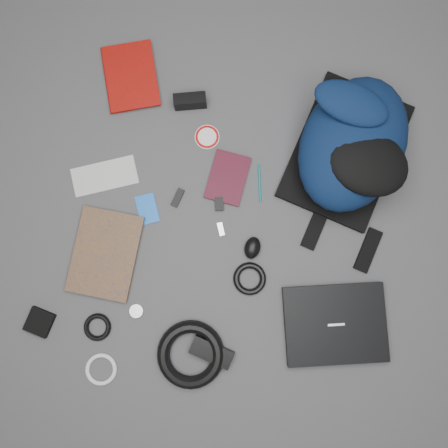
# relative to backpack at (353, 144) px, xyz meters

# --- Properties ---
(ground) EXTENTS (4.00, 4.00, 0.00)m
(ground) POSITION_rel_backpack_xyz_m (-0.38, -0.26, -0.10)
(ground) COLOR #4F4F51
(ground) RESTS_ON ground
(backpack) EXTENTS (0.49, 0.58, 0.20)m
(backpack) POSITION_rel_backpack_xyz_m (0.00, 0.00, 0.00)
(backpack) COLOR #071532
(backpack) RESTS_ON ground
(laptop) EXTENTS (0.34, 0.28, 0.03)m
(laptop) POSITION_rel_backpack_xyz_m (-0.01, -0.56, -0.09)
(laptop) COLOR black
(laptop) RESTS_ON ground
(textbook_red) EXTENTS (0.22, 0.26, 0.03)m
(textbook_red) POSITION_rel_backpack_xyz_m (-0.80, 0.19, -0.09)
(textbook_red) COLOR maroon
(textbook_red) RESTS_ON ground
(comic_book) EXTENTS (0.24, 0.30, 0.02)m
(comic_book) POSITION_rel_backpack_xyz_m (-0.86, -0.36, -0.09)
(comic_book) COLOR #BD780D
(comic_book) RESTS_ON ground
(envelope) EXTENTS (0.23, 0.15, 0.00)m
(envelope) POSITION_rel_backpack_xyz_m (-0.78, -0.12, -0.10)
(envelope) COLOR silver
(envelope) RESTS_ON ground
(dvd_case) EXTENTS (0.15, 0.19, 0.01)m
(dvd_case) POSITION_rel_backpack_xyz_m (-0.38, -0.11, -0.10)
(dvd_case) COLOR #380A16
(dvd_case) RESTS_ON ground
(compact_camera) EXTENTS (0.11, 0.05, 0.06)m
(compact_camera) POSITION_rel_backpack_xyz_m (-0.52, 0.14, -0.07)
(compact_camera) COLOR black
(compact_camera) RESTS_ON ground
(sticker_disc) EXTENTS (0.09, 0.09, 0.00)m
(sticker_disc) POSITION_rel_backpack_xyz_m (-0.45, 0.03, -0.10)
(sticker_disc) COLOR white
(sticker_disc) RESTS_ON ground
(pen_teal) EXTENTS (0.02, 0.13, 0.01)m
(pen_teal) POSITION_rel_backpack_xyz_m (-0.27, -0.12, -0.10)
(pen_teal) COLOR #0C6F6E
(pen_teal) RESTS_ON ground
(pen_red) EXTENTS (0.05, 0.13, 0.01)m
(pen_red) POSITION_rel_backpack_xyz_m (-0.36, -0.11, -0.10)
(pen_red) COLOR #A5200C
(pen_red) RESTS_ON ground
(id_badge) EXTENTS (0.09, 0.11, 0.00)m
(id_badge) POSITION_rel_backpack_xyz_m (-0.64, -0.22, -0.10)
(id_badge) COLOR blue
(id_badge) RESTS_ON ground
(usb_black) EXTENTS (0.04, 0.07, 0.01)m
(usb_black) POSITION_rel_backpack_xyz_m (-0.54, -0.18, -0.10)
(usb_black) COLOR black
(usb_black) RESTS_ON ground
(usb_silver) EXTENTS (0.03, 0.05, 0.01)m
(usb_silver) POSITION_rel_backpack_xyz_m (-0.39, -0.28, -0.10)
(usb_silver) COLOR silver
(usb_silver) RESTS_ON ground
(key_fob) EXTENTS (0.03, 0.05, 0.01)m
(key_fob) POSITION_rel_backpack_xyz_m (-0.40, -0.20, -0.10)
(key_fob) COLOR black
(key_fob) RESTS_ON ground
(mouse) EXTENTS (0.07, 0.08, 0.04)m
(mouse) POSITION_rel_backpack_xyz_m (-0.29, -0.33, -0.08)
(mouse) COLOR black
(mouse) RESTS_ON ground
(headphone_left) EXTENTS (0.06, 0.06, 0.01)m
(headphone_left) POSITION_rel_backpack_xyz_m (-0.70, -0.39, -0.10)
(headphone_left) COLOR silver
(headphone_left) RESTS_ON ground
(headphone_right) EXTENTS (0.05, 0.05, 0.01)m
(headphone_right) POSITION_rel_backpack_xyz_m (-0.65, -0.55, -0.10)
(headphone_right) COLOR #A6A6A8
(headphone_right) RESTS_ON ground
(cable_coil) EXTENTS (0.13, 0.13, 0.02)m
(cable_coil) POSITION_rel_backpack_xyz_m (-0.29, -0.43, -0.09)
(cable_coil) COLOR black
(cable_coil) RESTS_ON ground
(power_brick) EXTENTS (0.15, 0.10, 0.03)m
(power_brick) POSITION_rel_backpack_xyz_m (-0.40, -0.67, -0.09)
(power_brick) COLOR black
(power_brick) RESTS_ON ground
(power_cord_coil) EXTENTS (0.24, 0.24, 0.04)m
(power_cord_coil) POSITION_rel_backpack_xyz_m (-0.46, -0.68, -0.08)
(power_cord_coil) COLOR black
(power_cord_coil) RESTS_ON ground
(pouch) EXTENTS (0.10, 0.10, 0.02)m
(pouch) POSITION_rel_backpack_xyz_m (-0.95, -0.60, -0.09)
(pouch) COLOR black
(pouch) RESTS_ON ground
(earbud_coil) EXTENTS (0.11, 0.11, 0.02)m
(earbud_coil) POSITION_rel_backpack_xyz_m (-0.76, -0.61, -0.09)
(earbud_coil) COLOR black
(earbud_coil) RESTS_ON ground
(white_cable_coil) EXTENTS (0.11, 0.11, 0.01)m
(white_cable_coil) POSITION_rel_backpack_xyz_m (-0.74, -0.74, -0.10)
(white_cable_coil) COLOR white
(white_cable_coil) RESTS_ON ground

